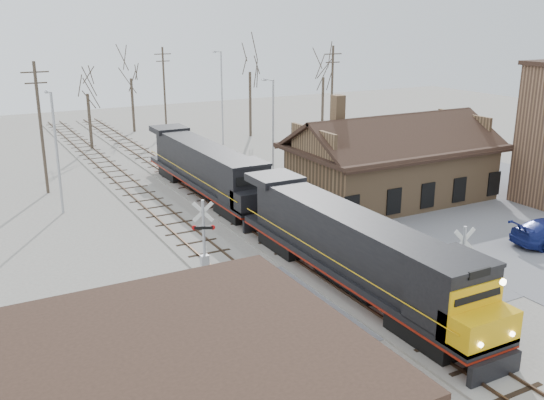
% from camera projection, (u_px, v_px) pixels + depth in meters
% --- Properties ---
extents(ground, '(140.00, 140.00, 0.00)m').
position_uv_depth(ground, '(354.00, 291.00, 30.47)').
color(ground, '#9F998F').
rests_on(ground, ground).
extents(road, '(60.00, 9.00, 0.03)m').
position_uv_depth(road, '(354.00, 291.00, 30.47)').
color(road, slate).
rests_on(road, ground).
extents(parking_lot, '(22.00, 26.00, 0.03)m').
position_uv_depth(parking_lot, '(531.00, 216.00, 42.05)').
color(parking_lot, slate).
rests_on(parking_lot, ground).
extents(track_main, '(3.40, 90.00, 0.24)m').
position_uv_depth(track_main, '(230.00, 210.00, 43.07)').
color(track_main, '#9F998F').
rests_on(track_main, ground).
extents(track_siding, '(3.40, 90.00, 0.24)m').
position_uv_depth(track_siding, '(169.00, 220.00, 41.01)').
color(track_siding, '#9F998F').
rests_on(track_siding, ground).
extents(depot, '(15.20, 9.31, 7.90)m').
position_uv_depth(depot, '(391.00, 168.00, 45.34)').
color(depot, '#8D6B48').
rests_on(depot, ground).
extents(locomotive_lead, '(2.80, 18.73, 4.15)m').
position_uv_depth(locomotive_lead, '(358.00, 252.00, 29.70)').
color(locomotive_lead, black).
rests_on(locomotive_lead, ground).
extents(locomotive_trailing, '(2.80, 18.73, 3.93)m').
position_uv_depth(locomotive_trailing, '(208.00, 170.00, 45.69)').
color(locomotive_trailing, black).
rests_on(locomotive_trailing, ground).
extents(crossbuck_near, '(1.27, 0.33, 4.45)m').
position_uv_depth(crossbuck_near, '(460.00, 277.00, 27.20)').
color(crossbuck_near, '#A5A8AD').
rests_on(crossbuck_near, ground).
extents(crossbuck_far, '(1.14, 0.58, 4.28)m').
position_uv_depth(crossbuck_far, '(204.00, 242.00, 31.62)').
color(crossbuck_far, '#A5A8AD').
rests_on(crossbuck_far, ground).
extents(streetlight_a, '(0.25, 2.04, 8.48)m').
position_uv_depth(streetlight_a, '(56.00, 146.00, 41.44)').
color(streetlight_a, '#A5A8AD').
rests_on(streetlight_a, ground).
extents(streetlight_b, '(0.25, 2.04, 8.15)m').
position_uv_depth(streetlight_b, '(272.00, 120.00, 52.69)').
color(streetlight_b, '#A5A8AD').
rests_on(streetlight_b, ground).
extents(streetlight_c, '(0.25, 2.04, 9.85)m').
position_uv_depth(streetlight_c, '(221.00, 93.00, 64.39)').
color(streetlight_c, '#A5A8AD').
rests_on(streetlight_c, ground).
extents(utility_pole_a, '(2.00, 0.24, 10.13)m').
position_uv_depth(utility_pole_a, '(41.00, 126.00, 46.02)').
color(utility_pole_a, '#382D23').
rests_on(utility_pole_a, ground).
extents(utility_pole_b, '(2.00, 0.24, 9.95)m').
position_uv_depth(utility_pole_b, '(164.00, 89.00, 70.81)').
color(utility_pole_b, '#382D23').
rests_on(utility_pole_b, ground).
extents(utility_pole_c, '(2.00, 0.24, 10.57)m').
position_uv_depth(utility_pole_c, '(332.00, 98.00, 60.45)').
color(utility_pole_c, '#382D23').
rests_on(utility_pole_c, ground).
extents(tree_b, '(3.84, 3.84, 9.41)m').
position_uv_depth(tree_b, '(87.00, 85.00, 61.21)').
color(tree_b, '#382D23').
rests_on(tree_b, ground).
extents(tree_c, '(4.21, 4.21, 10.31)m').
position_uv_depth(tree_c, '(130.00, 70.00, 70.85)').
color(tree_c, '#382D23').
rests_on(tree_c, ground).
extents(tree_d, '(4.88, 4.88, 11.94)m').
position_uv_depth(tree_d, '(250.00, 61.00, 67.81)').
color(tree_d, '#382D23').
rests_on(tree_d, ground).
extents(tree_e, '(4.30, 4.30, 10.54)m').
position_uv_depth(tree_e, '(324.00, 68.00, 70.75)').
color(tree_e, '#382D23').
rests_on(tree_e, ground).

